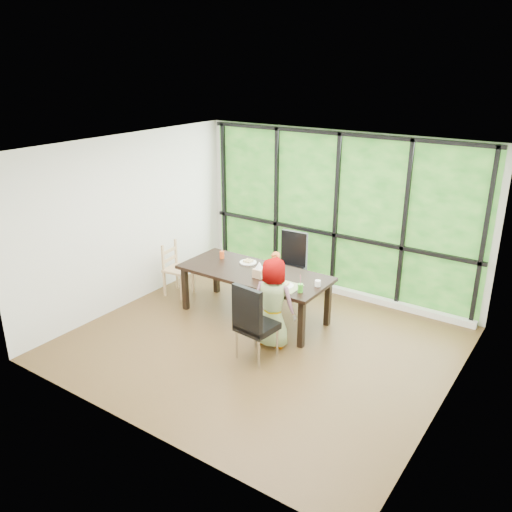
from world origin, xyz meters
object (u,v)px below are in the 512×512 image
(orange_cup, at_px, (222,255))
(white_mug, at_px, (318,283))
(chair_window_leather, at_px, (289,266))
(chair_end_beech, at_px, (179,269))
(plate_far, at_px, (248,262))
(chair_interior_leather, at_px, (257,321))
(child_toddler, at_px, (275,278))
(plate_near, at_px, (285,286))
(dining_table, at_px, (254,294))
(tissue_box, at_px, (259,273))
(green_cup, at_px, (300,288))
(child_older, at_px, (272,303))

(orange_cup, relative_size, white_mug, 1.35)
(chair_window_leather, relative_size, white_mug, 12.52)
(chair_end_beech, height_order, plate_far, chair_end_beech)
(chair_interior_leather, relative_size, orange_cup, 9.25)
(child_toddler, bearing_deg, plate_near, -50.28)
(dining_table, relative_size, plate_near, 9.29)
(white_mug, bearing_deg, dining_table, -177.01)
(dining_table, relative_size, tissue_box, 14.98)
(chair_window_leather, bearing_deg, green_cup, -57.15)
(chair_window_leather, distance_m, orange_cup, 1.14)
(child_toddler, distance_m, child_older, 1.34)
(chair_interior_leather, xyz_separation_m, tissue_box, (-0.52, 0.83, 0.28))
(dining_table, height_order, green_cup, green_cup)
(chair_window_leather, height_order, green_cup, chair_window_leather)
(orange_cup, bearing_deg, child_older, -26.92)
(orange_cup, distance_m, green_cup, 1.73)
(plate_far, height_order, orange_cup, orange_cup)
(child_toddler, bearing_deg, chair_window_leather, 84.22)
(plate_near, relative_size, green_cup, 2.08)
(plate_near, distance_m, orange_cup, 1.46)
(orange_cup, bearing_deg, plate_far, 8.30)
(chair_end_beech, distance_m, green_cup, 2.49)
(chair_interior_leather, distance_m, chair_end_beech, 2.41)
(child_toddler, bearing_deg, tissue_box, -76.09)
(plate_far, xyz_separation_m, green_cup, (1.22, -0.49, 0.05))
(chair_window_leather, height_order, white_mug, chair_window_leather)
(orange_cup, bearing_deg, chair_window_leather, 45.06)
(chair_interior_leather, xyz_separation_m, plate_near, (-0.04, 0.76, 0.22))
(child_toddler, xyz_separation_m, green_cup, (0.94, -0.85, 0.37))
(chair_window_leather, relative_size, tissue_box, 7.04)
(chair_end_beech, bearing_deg, green_cup, -102.27)
(tissue_box, bearing_deg, dining_table, 143.54)
(child_older, xyz_separation_m, plate_near, (-0.01, 0.35, 0.12))
(chair_window_leather, bearing_deg, plate_far, -117.81)
(plate_near, bearing_deg, orange_cup, 165.04)
(child_toddler, height_order, white_mug, child_toddler)
(plate_near, xyz_separation_m, white_mug, (0.38, 0.26, 0.04))
(chair_interior_leather, relative_size, plate_near, 4.36)
(child_toddler, distance_m, plate_far, 0.55)
(chair_interior_leather, distance_m, child_older, 0.42)
(dining_table, distance_m, plate_far, 0.53)
(chair_window_leather, bearing_deg, dining_table, -96.06)
(dining_table, distance_m, green_cup, 1.06)
(dining_table, height_order, child_older, child_older)
(chair_interior_leather, height_order, plate_far, chair_interior_leather)
(chair_window_leather, relative_size, plate_far, 4.07)
(plate_near, relative_size, white_mug, 2.87)
(tissue_box, bearing_deg, child_toddler, 104.07)
(dining_table, relative_size, orange_cup, 19.68)
(white_mug, bearing_deg, plate_near, -145.44)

